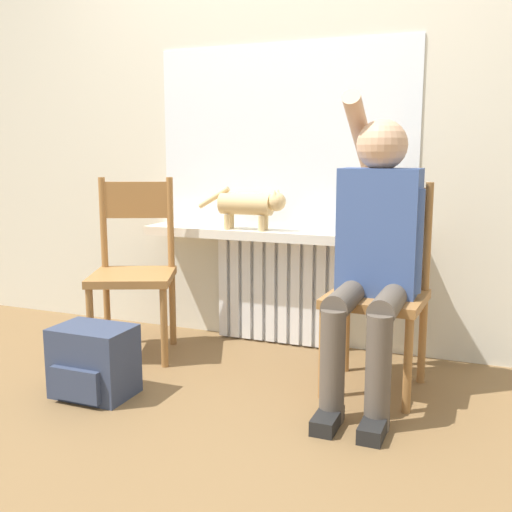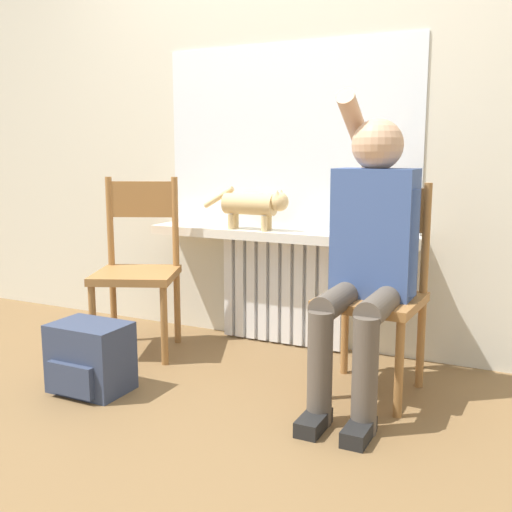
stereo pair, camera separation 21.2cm
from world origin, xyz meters
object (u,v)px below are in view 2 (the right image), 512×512
Objects in this scene: person at (369,246)px; backpack at (90,358)px; chair_right at (375,289)px; cat at (254,204)px; chair_left at (138,265)px.

person is 3.90× the size of backpack.
chair_right is 1.31m from backpack.
cat is 1.50× the size of backpack.
backpack is at bearing -98.20° from chair_left.
cat reaches higher than backpack.
chair_left is 1.30m from person.
cat is at bearing 67.65° from backpack.
cat is (-0.76, 0.45, 0.11)m from person.
cat is at bearing 9.78° from chair_left.
backpack is (-0.37, -0.91, -0.63)m from cat.
chair_right is at bearing 26.67° from backpack.
chair_right reaches higher than cat.
chair_right is at bearing -24.07° from cat.
person is 2.59× the size of cat.
person is at bearing 22.13° from backpack.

